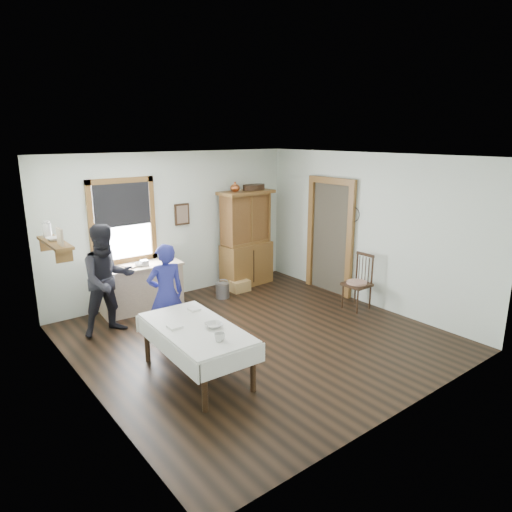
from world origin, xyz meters
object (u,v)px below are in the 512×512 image
Objects in this scene: work_counter at (142,288)px; china_hutch at (246,239)px; wicker_basket at (240,286)px; woman_blue at (166,298)px; figure_dark at (108,284)px; dining_table at (197,351)px; pail at (223,290)px; spindle_chair at (357,282)px.

work_counter is 2.37m from china_hutch.
woman_blue is (-2.18, -1.19, 0.59)m from wicker_basket.
dining_table is at bearing -79.57° from figure_dark.
woman_blue reaches higher than wicker_basket.
china_hutch is 5.24× the size of wicker_basket.
work_counter is 0.74× the size of china_hutch.
figure_dark reaches higher than woman_blue.
wicker_basket is at bearing 10.39° from pail.
dining_table is at bearing 89.38° from woman_blue.
spindle_chair is (3.43, 0.29, 0.16)m from dining_table.
dining_table is (-2.72, -2.58, -0.62)m from china_hutch.
figure_dark is at bearing -138.61° from work_counter.
dining_table is at bearing -140.22° from china_hutch.
wicker_basket is at bearing 44.41° from dining_table.
woman_blue reaches higher than pail.
work_counter reaches higher than wicker_basket.
figure_dark is (-2.24, -0.24, 0.66)m from pail.
figure_dark reaches higher than spindle_chair.
china_hutch is 3.15m from figure_dark.
spindle_chair is at bearing 173.61° from woman_blue.
wicker_basket is (0.47, 0.09, -0.03)m from pail.
work_counter is at bearing 166.52° from pail.
wicker_basket is at bearing -146.86° from china_hutch.
pail is at bearing -9.25° from work_counter.
spindle_chair reaches higher than pail.
woman_blue reaches higher than work_counter.
china_hutch is 1.14× the size of dining_table.
dining_table is 1.70× the size of spindle_chair.
china_hutch reaches higher than dining_table.
work_counter is at bearing 80.75° from dining_table.
wicker_basket is 2.55m from woman_blue.
dining_table is at bearing -175.06° from spindle_chair.
work_counter is at bearing 143.10° from spindle_chair.
pail is 0.48m from wicker_basket.
dining_table is at bearing -95.02° from work_counter.
spindle_chair is at bearing 4.76° from dining_table.
spindle_chair is at bearing -51.14° from pail.
spindle_chair reaches higher than work_counter.
dining_table is 3.45m from spindle_chair.
pail reaches higher than wicker_basket.
china_hutch reaches higher than figure_dark.
china_hutch is 2.45m from spindle_chair.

